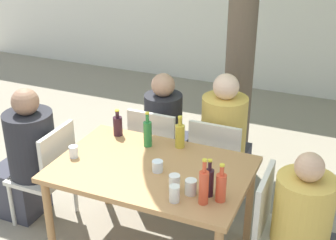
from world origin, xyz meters
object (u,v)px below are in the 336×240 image
object	(u,v)px
patio_chair_2	(157,148)
person_seated_0	(26,160)
dining_table_front	(152,176)
patio_chair_0	(49,170)
drinking_glass_4	(74,152)
drinking_glass_3	(158,166)
green_bottle_3	(148,133)
wine_bottle_4	(118,125)
soda_bottle_0	(204,186)
patio_chair_3	(217,161)
oil_cruet_5	(180,135)
drinking_glass_2	(174,194)
person_seated_1	(313,237)
drinking_glass_1	(174,183)
person_seated_3	(225,143)
soda_bottle_1	(221,187)
person_seated_2	(167,136)
wine_bottle_2	(209,182)
patio_chair_1	(278,227)
drinking_glass_0	(191,187)

from	to	relation	value
patio_chair_2	person_seated_0	size ratio (longest dim) A/B	0.74
dining_table_front	patio_chair_0	distance (m)	0.96
dining_table_front	drinking_glass_4	xyz separation A→B (m)	(-0.61, -0.10, 0.13)
drinking_glass_3	drinking_glass_4	world-z (taller)	drinking_glass_4
green_bottle_3	wine_bottle_4	xyz separation A→B (m)	(-0.31, 0.08, -0.02)
drinking_glass_3	soda_bottle_0	bearing A→B (deg)	-29.21
patio_chair_3	oil_cruet_5	distance (m)	0.54
dining_table_front	patio_chair_2	bearing A→B (deg)	111.99
patio_chair_2	drinking_glass_4	distance (m)	0.92
drinking_glass_2	person_seated_1	bearing A→B (deg)	21.11
oil_cruet_5	drinking_glass_1	world-z (taller)	oil_cruet_5
person_seated_3	oil_cruet_5	world-z (taller)	person_seated_3
soda_bottle_0	soda_bottle_1	distance (m)	0.12
soda_bottle_0	drinking_glass_2	distance (m)	0.20
person_seated_1	drinking_glass_3	xyz separation A→B (m)	(-1.12, -0.04, 0.30)
person_seated_2	person_seated_3	world-z (taller)	person_seated_3
person_seated_1	person_seated_3	distance (m)	1.29
green_bottle_3	drinking_glass_3	xyz separation A→B (m)	(0.23, -0.32, -0.07)
patio_chair_2	wine_bottle_4	size ratio (longest dim) A/B	3.91
patio_chair_3	wine_bottle_2	distance (m)	0.98
soda_bottle_0	soda_bottle_1	world-z (taller)	soda_bottle_0
patio_chair_2	patio_chair_3	bearing A→B (deg)	-180.00
person_seated_2	green_bottle_3	world-z (taller)	person_seated_2
person_seated_3	oil_cruet_5	distance (m)	0.67
drinking_glass_3	person_seated_2	bearing A→B (deg)	109.62
patio_chair_0	person_seated_2	size ratio (longest dim) A/B	0.77
patio_chair_1	drinking_glass_1	bearing A→B (deg)	108.43
person_seated_3	drinking_glass_1	distance (m)	1.18
oil_cruet_5	drinking_glass_0	world-z (taller)	oil_cruet_5
person_seated_3	person_seated_1	bearing A→B (deg)	133.88
patio_chair_0	patio_chair_1	size ratio (longest dim) A/B	1.00
patio_chair_2	patio_chair_3	world-z (taller)	same
patio_chair_0	soda_bottle_1	bearing A→B (deg)	82.27
person_seated_3	soda_bottle_0	xyz separation A→B (m)	(0.21, -1.21, 0.32)
dining_table_front	drinking_glass_2	distance (m)	0.48
patio_chair_0	person_seated_0	world-z (taller)	person_seated_0
patio_chair_0	patio_chair_2	distance (m)	0.97
dining_table_front	soda_bottle_0	xyz separation A→B (m)	(0.50, -0.28, 0.21)
patio_chair_1	patio_chair_3	distance (m)	0.97
patio_chair_0	wine_bottle_2	world-z (taller)	wine_bottle_2
patio_chair_1	drinking_glass_0	world-z (taller)	patio_chair_1
green_bottle_3	patio_chair_2	bearing A→B (deg)	105.61
green_bottle_3	patio_chair_1	bearing A→B (deg)	-14.32
patio_chair_3	drinking_glass_3	distance (m)	0.83
patio_chair_1	wine_bottle_2	distance (m)	0.60
soda_bottle_0	wine_bottle_4	size ratio (longest dim) A/B	1.41
patio_chair_1	drinking_glass_2	world-z (taller)	patio_chair_1
wine_bottle_4	soda_bottle_1	bearing A→B (deg)	-28.06
soda_bottle_0	drinking_glass_4	bearing A→B (deg)	170.78
soda_bottle_1	wine_bottle_4	size ratio (longest dim) A/B	1.18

